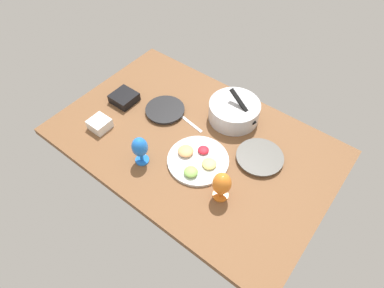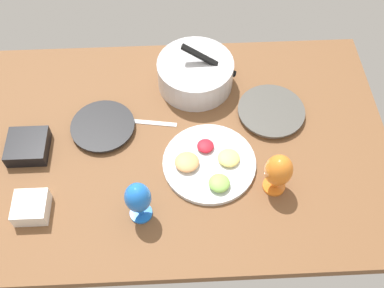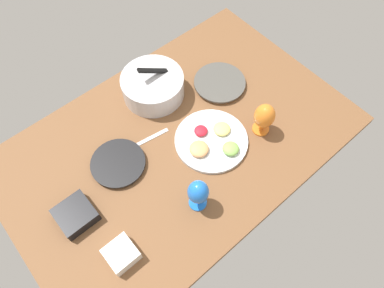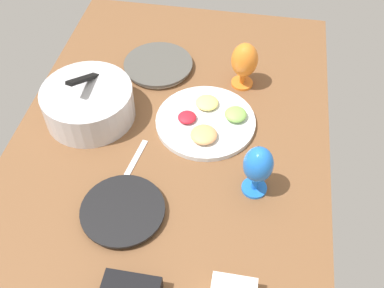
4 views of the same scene
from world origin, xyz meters
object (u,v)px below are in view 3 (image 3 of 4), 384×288
(hurricane_glass_blue, at_px, (198,193))
(hurricane_glass_orange, at_px, (264,117))
(mixing_bowl, at_px, (153,85))
(fruit_platter, at_px, (212,141))
(dinner_plate_right, at_px, (220,83))
(square_bowl_black, at_px, (75,214))
(square_bowl_white, at_px, (121,254))
(dinner_plate_left, at_px, (118,163))

(hurricane_glass_blue, bearing_deg, hurricane_glass_orange, 10.12)
(mixing_bowl, distance_m, hurricane_glass_blue, 0.62)
(fruit_platter, bearing_deg, hurricane_glass_blue, -143.27)
(mixing_bowl, bearing_deg, dinner_plate_right, -31.00)
(dinner_plate_right, relative_size, hurricane_glass_orange, 1.47)
(dinner_plate_right, height_order, hurricane_glass_orange, hurricane_glass_orange)
(hurricane_glass_orange, bearing_deg, mixing_bowl, 116.82)
(square_bowl_black, bearing_deg, dinner_plate_right, 8.08)
(hurricane_glass_orange, distance_m, square_bowl_white, 0.84)
(dinner_plate_left, bearing_deg, mixing_bowl, 30.58)
(hurricane_glass_orange, bearing_deg, dinner_plate_right, 83.58)
(dinner_plate_left, relative_size, mixing_bowl, 0.77)
(dinner_plate_left, bearing_deg, dinner_plate_right, 3.73)
(dinner_plate_left, distance_m, mixing_bowl, 0.43)
(mixing_bowl, relative_size, square_bowl_white, 2.80)
(fruit_platter, bearing_deg, hurricane_glass_orange, -23.75)
(fruit_platter, height_order, square_bowl_white, square_bowl_white)
(dinner_plate_right, height_order, hurricane_glass_blue, hurricane_glass_blue)
(fruit_platter, bearing_deg, mixing_bowl, 94.13)
(hurricane_glass_orange, height_order, square_bowl_white, hurricane_glass_orange)
(fruit_platter, height_order, hurricane_glass_blue, hurricane_glass_blue)
(hurricane_glass_orange, distance_m, square_bowl_black, 0.91)
(mixing_bowl, xyz_separation_m, square_bowl_black, (-0.63, -0.30, -0.03))
(fruit_platter, distance_m, square_bowl_black, 0.67)
(square_bowl_black, bearing_deg, square_bowl_white, -78.43)
(mixing_bowl, relative_size, square_bowl_black, 2.17)
(mixing_bowl, height_order, hurricane_glass_blue, mixing_bowl)
(mixing_bowl, distance_m, hurricane_glass_orange, 0.56)
(mixing_bowl, distance_m, square_bowl_black, 0.70)
(mixing_bowl, height_order, fruit_platter, mixing_bowl)
(dinner_plate_right, bearing_deg, dinner_plate_left, -176.27)
(dinner_plate_left, bearing_deg, square_bowl_white, -122.43)
(dinner_plate_right, relative_size, square_bowl_white, 2.32)
(dinner_plate_left, relative_size, square_bowl_black, 1.67)
(fruit_platter, relative_size, hurricane_glass_blue, 1.88)
(dinner_plate_left, relative_size, hurricane_glass_blue, 1.35)
(dinner_plate_left, xyz_separation_m, hurricane_glass_orange, (0.62, -0.28, 0.09))
(dinner_plate_left, xyz_separation_m, square_bowl_black, (-0.27, -0.09, 0.02))
(square_bowl_white, bearing_deg, mixing_bowl, 43.71)
(mixing_bowl, xyz_separation_m, fruit_platter, (0.03, -0.40, -0.05))
(hurricane_glass_blue, bearing_deg, square_bowl_black, 146.47)
(mixing_bowl, height_order, square_bowl_black, mixing_bowl)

